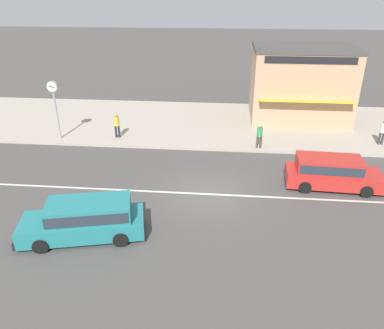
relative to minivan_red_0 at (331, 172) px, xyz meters
name	(u,v)px	position (x,y,z in m)	size (l,w,h in m)	color
ground_plane	(208,194)	(-6.02, -1.35, -0.84)	(160.00, 160.00, 0.00)	#4C4947
lane_centre_stripe	(208,194)	(-6.02, -1.35, -0.84)	(50.40, 0.14, 0.01)	silver
kerb_strip	(216,123)	(-6.02, 8.94, -0.77)	(68.00, 10.00, 0.15)	#ADA393
minivan_red_0	(331,172)	(0.00, 0.00, 0.00)	(4.79, 2.04, 1.56)	red
minivan_teal_3	(85,218)	(-10.66, -5.17, 0.00)	(5.16, 2.78, 1.56)	teal
street_clock	(54,96)	(-16.02, 4.78, 2.11)	(0.68, 0.22, 3.74)	#9E9EA3
pedestrian_near_clock	(260,134)	(-3.24, 4.37, 0.20)	(0.34, 0.34, 1.54)	#4C4238
pedestrian_mid_kerb	(383,130)	(4.40, 5.69, 0.22)	(0.34, 0.34, 1.58)	#333338
pedestrian_by_shop	(117,124)	(-12.33, 5.30, 0.25)	(0.34, 0.34, 1.63)	#232838
shopfront_corner_warung	(300,83)	(-0.02, 10.61, 1.92)	(7.06, 5.92, 5.23)	tan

